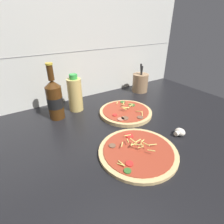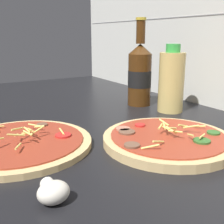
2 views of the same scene
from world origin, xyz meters
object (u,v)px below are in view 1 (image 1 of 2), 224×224
at_px(pizza_near, 138,151).
at_px(mushroom_left, 180,132).
at_px(beer_bottle, 55,99).
at_px(oil_bottle, 75,94).
at_px(utensil_crock, 140,83).
at_px(pizza_far, 126,112).

height_order(pizza_near, mushroom_left, pizza_near).
bearing_deg(beer_bottle, mushroom_left, -47.89).
xyz_separation_m(beer_bottle, oil_bottle, (0.11, 0.03, -0.01)).
bearing_deg(mushroom_left, utensil_crock, 68.06).
bearing_deg(beer_bottle, utensil_crock, 5.24).
relative_size(pizza_near, utensil_crock, 1.54).
xyz_separation_m(oil_bottle, mushroom_left, (0.27, -0.46, -0.07)).
height_order(beer_bottle, utensil_crock, beer_bottle).
xyz_separation_m(pizza_far, beer_bottle, (-0.31, 0.15, 0.09)).
xyz_separation_m(pizza_near, beer_bottle, (-0.17, 0.42, 0.09)).
distance_m(beer_bottle, utensil_crock, 0.58).
distance_m(pizza_near, mushroom_left, 0.22).
relative_size(beer_bottle, utensil_crock, 1.44).
distance_m(pizza_near, beer_bottle, 0.46).
bearing_deg(pizza_near, pizza_far, 61.91).
height_order(pizza_far, oil_bottle, oil_bottle).
bearing_deg(oil_bottle, utensil_crock, 2.88).
relative_size(pizza_near, beer_bottle, 1.07).
xyz_separation_m(pizza_near, pizza_far, (0.14, 0.26, 0.00)).
distance_m(beer_bottle, oil_bottle, 0.12).
bearing_deg(oil_bottle, pizza_far, -43.30).
distance_m(pizza_far, oil_bottle, 0.28).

